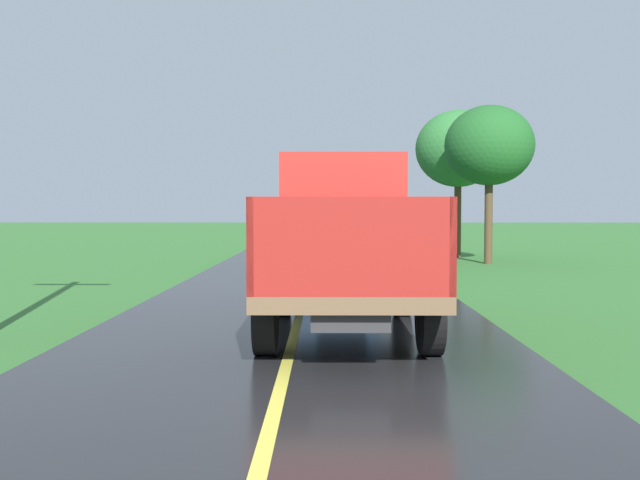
# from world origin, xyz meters

# --- Properties ---
(banana_truck_near) EXTENTS (2.38, 5.82, 2.80)m
(banana_truck_near) POSITION_xyz_m (0.75, 10.81, 1.48)
(banana_truck_near) COLOR #2D2D30
(banana_truck_near) RESTS_ON road_surface
(banana_truck_far) EXTENTS (2.38, 5.81, 2.80)m
(banana_truck_far) POSITION_xyz_m (0.87, 23.34, 1.47)
(banana_truck_far) COLOR #2D2D30
(banana_truck_far) RESTS_ON road_surface
(roadside_tree_near_left) EXTENTS (3.12, 3.12, 5.57)m
(roadside_tree_near_left) POSITION_xyz_m (6.19, 24.66, 4.15)
(roadside_tree_near_left) COLOR #4C3823
(roadside_tree_near_left) RESTS_ON ground
(roadside_tree_mid_right) EXTENTS (3.39, 3.39, 5.87)m
(roadside_tree_mid_right) POSITION_xyz_m (5.72, 28.09, 4.32)
(roadside_tree_mid_right) COLOR #4C3823
(roadside_tree_mid_right) RESTS_ON ground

